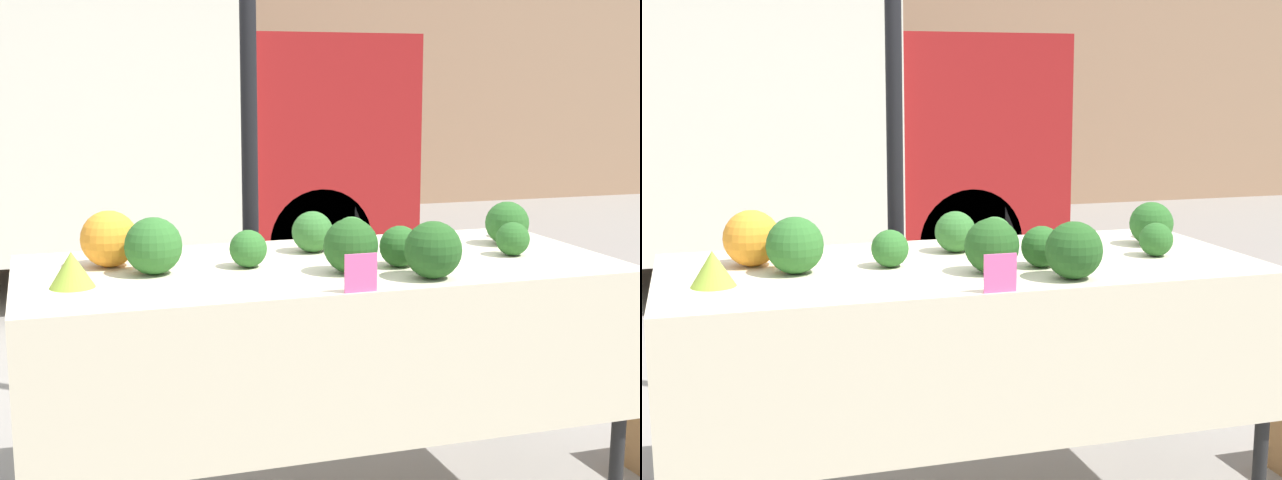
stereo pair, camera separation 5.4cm
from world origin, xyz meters
The scene contains 17 objects.
building_facade centered at (0.00, 7.41, 2.29)m, with size 16.00×0.60×4.58m.
tent_pole centered at (-0.06, 0.80, 1.36)m, with size 0.07×0.07×2.73m.
parked_truck centered at (-0.91, 4.00, 1.30)m, with size 4.96×2.18×2.41m.
market_table centered at (0.00, -0.07, 0.78)m, with size 2.05×0.94×0.89m.
orange_cauliflower centered at (-0.70, 0.15, 0.98)m, with size 0.19×0.19×0.19m.
romanesco_head centered at (-0.84, -0.12, 0.94)m, with size 0.14×0.14×0.11m.
broccoli_head_0 centered at (0.79, 0.11, 0.97)m, with size 0.17×0.17×0.17m.
broccoli_head_1 centered at (-0.26, 0.00, 0.95)m, with size 0.13×0.13×0.13m.
broccoli_head_2 centered at (0.17, 0.16, 0.95)m, with size 0.13×0.13×0.13m.
broccoli_head_3 centered at (0.03, 0.19, 0.96)m, with size 0.15×0.15×0.15m.
broccoli_head_4 centered at (-0.57, -0.01, 0.98)m, with size 0.19×0.19×0.19m.
broccoli_head_5 centered at (0.04, -0.19, 0.98)m, with size 0.18×0.18×0.18m.
broccoli_head_6 centered at (0.70, -0.09, 0.95)m, with size 0.12×0.12×0.12m.
broccoli_head_7 centered at (0.90, 0.24, 0.95)m, with size 0.12×0.12×0.12m.
broccoli_head_8 centered at (0.27, -0.35, 0.98)m, with size 0.19×0.19×0.19m.
broccoli_head_9 centered at (0.24, -0.15, 0.96)m, with size 0.14×0.14×0.14m.
price_sign centered at (-0.02, -0.45, 0.95)m, with size 0.10×0.01×0.12m.
Camera 1 is at (-0.93, -2.89, 1.51)m, focal length 50.00 mm.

